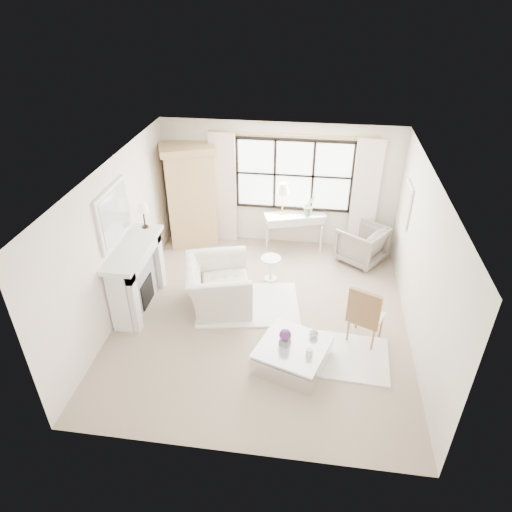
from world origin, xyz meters
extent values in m
plane|color=tan|center=(0.00, 0.00, 0.00)|extent=(5.50, 5.50, 0.00)
plane|color=white|center=(0.00, 0.00, 2.70)|extent=(5.50, 5.50, 0.00)
plane|color=silver|center=(0.00, 2.75, 1.35)|extent=(5.00, 0.00, 5.00)
plane|color=beige|center=(0.00, -2.75, 1.35)|extent=(5.00, 0.00, 5.00)
plane|color=white|center=(-2.50, 0.00, 1.35)|extent=(0.00, 5.50, 5.50)
plane|color=beige|center=(2.50, 0.00, 1.35)|extent=(0.00, 5.50, 5.50)
cube|color=white|center=(0.30, 2.73, 1.60)|extent=(2.40, 0.02, 1.50)
cylinder|color=#C28E43|center=(0.30, 2.67, 2.47)|extent=(3.30, 0.04, 0.04)
cube|color=beige|center=(-1.20, 2.65, 1.24)|extent=(0.55, 0.10, 2.47)
cube|color=white|center=(1.80, 2.65, 1.24)|extent=(0.55, 0.10, 2.47)
cube|color=silver|center=(-2.29, 0.00, 0.59)|extent=(0.34, 1.50, 1.18)
cube|color=#B7B8BF|center=(-2.12, 0.00, 0.53)|extent=(0.03, 1.22, 0.97)
cube|color=black|center=(-2.11, 0.00, 0.32)|extent=(0.06, 0.52, 0.50)
cube|color=silver|center=(-2.25, 0.00, 1.22)|extent=(0.58, 1.66, 0.08)
cube|color=silver|center=(-2.47, 0.00, 1.84)|extent=(0.05, 1.15, 0.95)
cube|color=silver|center=(-2.44, 0.00, 1.84)|extent=(0.02, 1.00, 0.80)
cube|color=white|center=(2.47, 1.70, 1.55)|extent=(0.04, 0.62, 0.82)
cube|color=#C2AF97|center=(2.45, 1.70, 1.55)|extent=(0.01, 0.52, 0.72)
cylinder|color=black|center=(-2.25, 0.68, 1.27)|extent=(0.12, 0.12, 0.03)
cylinder|color=black|center=(-2.25, 0.68, 1.44)|extent=(0.03, 0.03, 0.30)
cone|color=#FAECCC|center=(-2.25, 0.68, 1.68)|extent=(0.22, 0.22, 0.18)
cube|color=tan|center=(-1.88, 2.43, 1.05)|extent=(1.15, 0.93, 2.10)
cube|color=tan|center=(-1.88, 2.43, 2.17)|extent=(1.30, 1.06, 0.14)
cube|color=silver|center=(0.38, 2.52, 0.68)|extent=(1.31, 0.77, 0.14)
cube|color=silver|center=(0.38, 2.52, 0.77)|extent=(1.38, 0.82, 0.06)
cylinder|color=#AB8A3B|center=(0.10, 2.53, 0.82)|extent=(0.14, 0.14, 0.03)
cylinder|color=#AB8A3B|center=(0.10, 2.53, 1.06)|extent=(0.02, 0.02, 0.46)
cone|color=#EDE3C2|center=(0.10, 2.53, 1.38)|extent=(0.28, 0.28, 0.22)
imported|color=#617D53|center=(0.67, 2.51, 1.03)|extent=(0.31, 0.28, 0.46)
cylinder|color=white|center=(0.01, 1.16, 0.01)|extent=(0.26, 0.26, 0.03)
cylinder|color=white|center=(0.01, 1.16, 0.25)|extent=(0.06, 0.06, 0.44)
cylinder|color=silver|center=(0.01, 1.16, 0.49)|extent=(0.40, 0.40, 0.03)
cube|color=white|center=(-0.31, 0.28, 0.02)|extent=(2.02, 1.57, 0.03)
cube|color=white|center=(1.40, -0.83, 0.01)|extent=(1.48, 1.14, 0.03)
imported|color=beige|center=(-0.84, 0.25, 0.42)|extent=(1.41, 1.53, 0.83)
imported|color=gray|center=(1.81, 2.13, 0.40)|extent=(1.20, 1.19, 0.79)
cube|color=white|center=(1.74, -0.36, 0.46)|extent=(0.63, 0.62, 0.07)
cube|color=olive|center=(1.64, -0.57, 0.78)|extent=(0.46, 0.24, 0.60)
cube|color=silver|center=(0.60, -1.10, 0.16)|extent=(1.27, 1.27, 0.32)
cube|color=silver|center=(0.60, -1.10, 0.36)|extent=(1.27, 1.27, 0.04)
cube|color=gray|center=(0.48, -1.09, 0.43)|extent=(0.18, 0.18, 0.11)
sphere|color=#572A69|center=(0.48, -1.09, 0.58)|extent=(0.18, 0.18, 0.18)
cylinder|color=silver|center=(0.85, -1.27, 0.44)|extent=(0.10, 0.10, 0.12)
imported|color=silver|center=(0.91, -0.85, 0.46)|extent=(0.15, 0.15, 0.15)
camera|label=1|loc=(0.76, -6.29, 5.19)|focal=32.00mm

